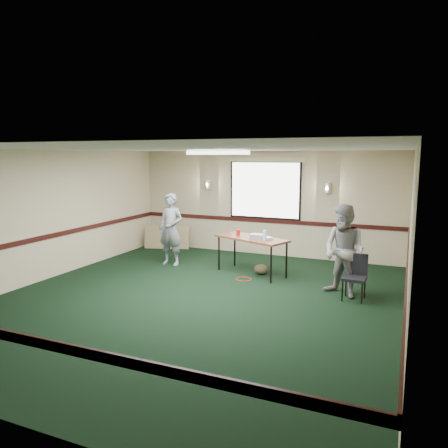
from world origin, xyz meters
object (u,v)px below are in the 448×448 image
at_px(folding_table, 252,240).
at_px(projector, 257,236).
at_px(conference_chair, 355,273).
at_px(person_left, 171,229).
at_px(person_right, 344,251).

bearing_deg(folding_table, projector, -4.52).
xyz_separation_m(projector, conference_chair, (2.14, -0.77, -0.39)).
bearing_deg(folding_table, conference_chair, 1.30).
relative_size(folding_table, conference_chair, 2.15).
height_order(projector, conference_chair, projector).
bearing_deg(conference_chair, projector, 162.83).
relative_size(projector, conference_chair, 0.35).
bearing_deg(projector, folding_table, 152.25).
height_order(folding_table, person_left, person_left).
relative_size(folding_table, person_left, 1.03).
bearing_deg(projector, person_left, 175.50).
distance_m(folding_table, person_left, 2.04).
bearing_deg(conference_chair, person_left, 171.17).
relative_size(folding_table, projector, 6.08).
relative_size(projector, person_right, 0.17).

